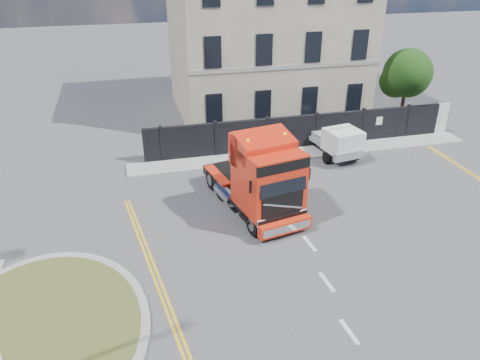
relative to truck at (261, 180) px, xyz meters
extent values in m
plane|color=#424244|center=(-1.70, -2.33, -1.70)|extent=(120.00, 120.00, 0.00)
cylinder|color=gray|center=(-8.70, -5.33, -1.64)|extent=(6.80, 6.80, 0.12)
cylinder|color=#3A461C|center=(-8.70, -5.33, -1.56)|extent=(6.20, 6.20, 0.05)
cube|color=black|center=(4.30, 6.67, -0.70)|extent=(18.00, 0.25, 2.00)
cube|color=silver|center=(12.80, 6.67, -0.70)|extent=(2.60, 0.12, 2.00)
cube|color=#BBB195|center=(4.30, 14.17, 3.80)|extent=(12.00, 10.00, 11.00)
cylinder|color=#382619|center=(12.80, 9.67, -0.50)|extent=(0.24, 0.24, 2.40)
sphere|color=#143510|center=(12.80, 9.67, 1.50)|extent=(3.20, 3.20, 3.20)
sphere|color=#143510|center=(12.30, 10.07, 0.90)|extent=(2.20, 2.20, 2.20)
cube|color=gray|center=(4.30, 5.77, -1.64)|extent=(20.00, 1.60, 0.12)
cube|color=black|center=(-0.21, 1.04, -0.99)|extent=(3.46, 6.30, 0.43)
cube|color=red|center=(0.12, -0.58, 0.34)|extent=(2.81, 2.88, 2.65)
cube|color=red|center=(-0.08, 0.39, 1.43)|extent=(2.49, 1.31, 1.32)
cube|color=black|center=(0.36, -1.77, 0.72)|extent=(2.05, 0.47, 0.99)
cube|color=red|center=(0.42, -2.07, -1.17)|extent=(2.38, 0.79, 0.52)
cylinder|color=black|center=(-0.73, -1.53, -1.20)|extent=(0.49, 1.02, 0.98)
cylinder|color=gray|center=(-0.73, -1.53, -1.20)|extent=(0.44, 0.60, 0.54)
cylinder|color=black|center=(1.27, -1.12, -1.20)|extent=(0.49, 1.02, 0.98)
cylinder|color=gray|center=(1.27, -1.12, -1.20)|extent=(0.44, 0.60, 0.54)
cylinder|color=black|center=(-1.40, 1.76, -1.20)|extent=(0.49, 1.02, 0.98)
cylinder|color=gray|center=(-1.40, 1.76, -1.20)|extent=(0.44, 0.60, 0.54)
cylinder|color=black|center=(0.60, 2.17, -1.20)|extent=(0.49, 1.02, 0.98)
cylinder|color=gray|center=(0.60, 2.17, -1.20)|extent=(0.44, 0.60, 0.54)
cylinder|color=black|center=(-1.63, 2.87, -1.20)|extent=(0.49, 1.02, 0.98)
cylinder|color=gray|center=(-1.63, 2.87, -1.20)|extent=(0.44, 0.60, 0.54)
cylinder|color=black|center=(0.38, 3.28, -1.20)|extent=(0.49, 1.02, 0.98)
cylinder|color=gray|center=(0.38, 3.28, -1.20)|extent=(0.44, 0.60, 0.54)
cube|color=gray|center=(5.88, 5.67, -1.05)|extent=(2.45, 4.64, 0.23)
cube|color=silver|center=(5.88, 4.29, -0.45)|extent=(2.00, 1.92, 1.20)
cylinder|color=black|center=(5.01, 4.29, -1.37)|extent=(0.23, 0.64, 0.64)
cylinder|color=black|center=(6.76, 4.29, -1.37)|extent=(0.23, 0.64, 0.64)
cylinder|color=black|center=(5.01, 7.05, -1.37)|extent=(0.23, 0.64, 0.64)
cylinder|color=black|center=(6.76, 7.05, -1.37)|extent=(0.23, 0.64, 0.64)
camera|label=1|loc=(-5.27, -17.22, 9.15)|focal=35.00mm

